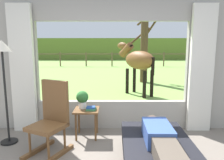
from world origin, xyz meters
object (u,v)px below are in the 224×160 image
at_px(potted_plant, 82,98).
at_px(floor_lamp_left, 3,61).
at_px(book_stack, 91,108).
at_px(reclining_person, 161,140).
at_px(horse, 138,60).
at_px(rocking_chair, 51,118).
at_px(pasture_tree, 145,46).
at_px(side_table, 87,114).

distance_m(potted_plant, floor_lamp_left, 1.45).
bearing_deg(potted_plant, book_stack, -34.64).
xyz_separation_m(reclining_person, potted_plant, (-1.13, 1.32, 0.18)).
height_order(book_stack, horse, horse).
distance_m(rocking_chair, potted_plant, 0.74).
distance_m(book_stack, pasture_tree, 6.19).
xyz_separation_m(rocking_chair, book_stack, (0.56, 0.49, 0.00)).
bearing_deg(reclining_person, pasture_tree, 84.18).
distance_m(horse, pasture_tree, 2.57).
bearing_deg(book_stack, horse, 70.19).
height_order(side_table, book_stack, book_stack).
bearing_deg(horse, potted_plant, -148.25).
bearing_deg(pasture_tree, floor_lamp_left, -117.95).
height_order(potted_plant, pasture_tree, pasture_tree).
height_order(rocking_chair, book_stack, rocking_chair).
height_order(reclining_person, floor_lamp_left, floor_lamp_left).
relative_size(rocking_chair, side_table, 2.15).
bearing_deg(potted_plant, side_table, -36.87).
height_order(horse, pasture_tree, pasture_tree).
relative_size(reclining_person, side_table, 2.75).
distance_m(side_table, book_stack, 0.16).
bearing_deg(side_table, pasture_tree, 71.96).
height_order(potted_plant, horse, horse).
bearing_deg(book_stack, potted_plant, 145.36).
bearing_deg(rocking_chair, side_table, 74.64).
height_order(book_stack, pasture_tree, pasture_tree).
bearing_deg(book_stack, side_table, 147.58).
height_order(rocking_chair, side_table, rocking_chair).
bearing_deg(horse, pasture_tree, 41.39).
relative_size(side_table, book_stack, 2.84).
height_order(rocking_chair, pasture_tree, pasture_tree).
distance_m(potted_plant, book_stack, 0.25).
bearing_deg(book_stack, floor_lamp_left, -172.48).
bearing_deg(side_table, horse, 68.61).
bearing_deg(horse, reclining_person, -128.42).
height_order(reclining_person, potted_plant, potted_plant).
bearing_deg(side_table, floor_lamp_left, -169.70).
xyz_separation_m(floor_lamp_left, horse, (2.61, 3.56, -0.25)).
xyz_separation_m(reclining_person, pasture_tree, (0.83, 7.04, 1.08)).
xyz_separation_m(book_stack, floor_lamp_left, (-1.40, -0.18, 0.85)).
bearing_deg(reclining_person, potted_plant, 131.50).
bearing_deg(rocking_chair, pasture_tree, 95.45).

